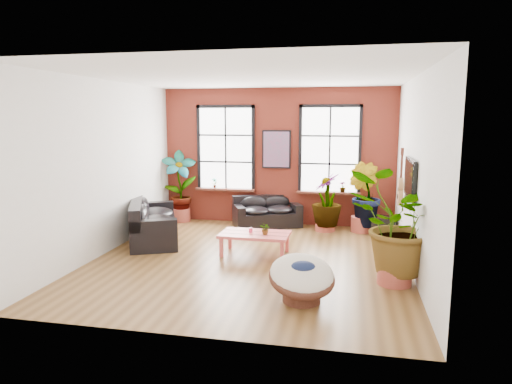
% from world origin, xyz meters
% --- Properties ---
extents(room, '(6.04, 6.54, 3.54)m').
position_xyz_m(room, '(0.00, 0.15, 1.75)').
color(room, brown).
rests_on(room, ground).
extents(sofa_back, '(1.86, 1.43, 0.77)m').
position_xyz_m(sofa_back, '(-0.19, 2.88, 0.35)').
color(sofa_back, black).
rests_on(sofa_back, ground).
extents(sofa_left, '(1.82, 2.50, 0.91)m').
position_xyz_m(sofa_left, '(-2.52, 1.01, 0.41)').
color(sofa_left, black).
rests_on(sofa_left, ground).
extents(coffee_table, '(1.40, 0.82, 0.53)m').
position_xyz_m(coffee_table, '(0.02, 0.38, 0.39)').
color(coffee_table, '#DB504F').
rests_on(coffee_table, ground).
extents(papasan_chair, '(1.27, 1.27, 0.75)m').
position_xyz_m(papasan_chair, '(1.21, -1.84, 0.38)').
color(papasan_chair, '#542B1E').
rests_on(papasan_chair, ground).
extents(poster, '(0.74, 0.06, 0.98)m').
position_xyz_m(poster, '(0.00, 3.18, 1.95)').
color(poster, black).
rests_on(poster, room).
extents(tv_wall_unit, '(0.13, 1.86, 1.20)m').
position_xyz_m(tv_wall_unit, '(2.93, 0.60, 1.54)').
color(tv_wall_unit, black).
rests_on(tv_wall_unit, room).
extents(media_box, '(0.61, 0.54, 0.45)m').
position_xyz_m(media_box, '(2.69, 2.47, 0.23)').
color(media_box, black).
rests_on(media_box, ground).
extents(pot_back_left, '(0.58, 0.58, 0.35)m').
position_xyz_m(pot_back_left, '(-2.53, 2.95, 0.17)').
color(pot_back_left, '#B2493A').
rests_on(pot_back_left, ground).
extents(pot_back_right, '(0.63, 0.63, 0.38)m').
position_xyz_m(pot_back_right, '(2.19, 2.75, 0.19)').
color(pot_back_right, '#B2493A').
rests_on(pot_back_right, ground).
extents(pot_right_wall, '(0.73, 0.73, 0.41)m').
position_xyz_m(pot_right_wall, '(2.64, -0.80, 0.21)').
color(pot_right_wall, '#B2493A').
rests_on(pot_right_wall, ground).
extents(pot_mid, '(0.62, 0.62, 0.35)m').
position_xyz_m(pot_mid, '(1.31, 2.66, 0.17)').
color(pot_mid, '#B2493A').
rests_on(pot_mid, ground).
extents(floor_plant_back_left, '(1.09, 0.94, 1.75)m').
position_xyz_m(floor_plant_back_left, '(-2.56, 2.93, 1.03)').
color(floor_plant_back_left, '#164B14').
rests_on(floor_plant_back_left, ground).
extents(floor_plant_back_right, '(1.07, 1.08, 1.53)m').
position_xyz_m(floor_plant_back_right, '(2.21, 2.77, 0.92)').
color(floor_plant_back_right, '#164B14').
rests_on(floor_plant_back_right, ground).
extents(floor_plant_right_wall, '(1.92, 1.80, 1.71)m').
position_xyz_m(floor_plant_right_wall, '(2.65, -0.78, 1.01)').
color(floor_plant_right_wall, '#164B14').
rests_on(floor_plant_right_wall, ground).
extents(floor_plant_mid, '(0.85, 0.85, 1.29)m').
position_xyz_m(floor_plant_mid, '(1.34, 2.62, 0.78)').
color(floor_plant_mid, '#164B14').
rests_on(floor_plant_mid, ground).
extents(table_plant, '(0.27, 0.25, 0.24)m').
position_xyz_m(table_plant, '(0.26, 0.30, 0.56)').
color(table_plant, '#164B14').
rests_on(table_plant, coffee_table).
extents(sill_plant_left, '(0.17, 0.17, 0.27)m').
position_xyz_m(sill_plant_left, '(-1.65, 3.13, 1.04)').
color(sill_plant_left, '#164B14').
rests_on(sill_plant_left, room).
extents(sill_plant_right, '(0.19, 0.19, 0.27)m').
position_xyz_m(sill_plant_right, '(1.70, 3.13, 1.04)').
color(sill_plant_right, '#164B14').
rests_on(sill_plant_right, room).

